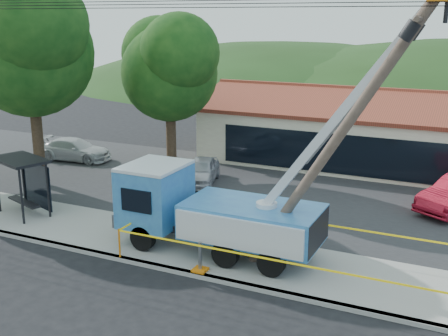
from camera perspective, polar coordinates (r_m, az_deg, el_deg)
The scene contains 14 objects.
ground at distance 18.30m, azimuth -7.02°, elevation -13.35°, with size 120.00×120.00×0.00m, color black.
curb at distance 19.86m, azimuth -3.76°, elevation -10.60°, with size 60.00×0.25×0.15m, color #A19F96.
sidewalk at distance 21.39m, azimuth -1.27°, elevation -8.61°, with size 60.00×4.00×0.15m, color #A19F96.
parking_lot at distance 28.31m, azimuth 5.98°, elevation -2.68°, with size 60.00×12.00×0.10m, color #28282B.
strip_mall at distance 34.49m, azimuth 16.83°, elevation 3.15°, with size 22.50×8.53×4.67m.
tree_west_near at distance 29.91m, azimuth -19.20°, elevation 12.13°, with size 7.56×6.72×10.80m.
tree_lot at distance 30.92m, azimuth -5.58°, elevation 10.52°, with size 6.30×5.60×8.94m.
hill_west at distance 73.01m, azimuth 6.15°, elevation 8.30°, with size 78.40×56.00×28.00m, color #1B3413.
utility_truck at distance 20.82m, azimuth -1.12°, elevation -4.12°, with size 11.25×4.13×9.47m.
leaning_pole at distance 18.20m, azimuth 12.06°, elevation 3.86°, with size 5.84×1.96×9.40m.
bus_shelter at distance 26.21m, azimuth -19.58°, elevation -0.45°, with size 3.04×2.40×2.56m.
caution_tape at distance 19.92m, azimuth 6.29°, elevation -7.76°, with size 11.51×3.81×1.10m.
car_silver at distance 29.95m, azimuth -2.32°, elevation -1.70°, with size 1.59×3.95×1.34m, color #B0B1B8.
car_white at distance 35.83m, azimuth -14.85°, elevation 0.64°, with size 1.87×4.60×1.34m, color silver.
Camera 1 is at (8.77, -13.48, 8.73)m, focal length 45.00 mm.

